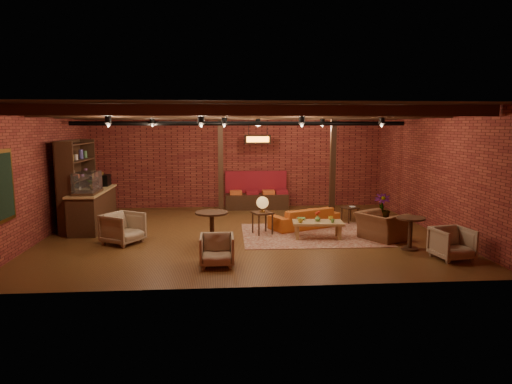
{
  "coord_description": "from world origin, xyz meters",
  "views": [
    {
      "loc": [
        -0.62,
        -11.6,
        2.79
      ],
      "look_at": [
        0.32,
        0.2,
        1.06
      ],
      "focal_mm": 32.0,
      "sensor_mm": 36.0,
      "label": 1
    }
  ],
  "objects": [
    {
      "name": "banquette",
      "position": [
        0.6,
        3.55,
        0.5
      ],
      "size": [
        2.1,
        0.7,
        1.0
      ],
      "primitive_type": null,
      "color": "maroon",
      "rests_on": "ground"
    },
    {
      "name": "shelving_hutch",
      "position": [
        -4.5,
        1.1,
        1.2
      ],
      "size": [
        0.52,
        2.0,
        2.4
      ],
      "primitive_type": null,
      "color": "black",
      "rests_on": "ground"
    },
    {
      "name": "armchair_far",
      "position": [
        4.22,
        -2.65,
        0.37
      ],
      "size": [
        0.82,
        0.78,
        0.74
      ],
      "primitive_type": "imported",
      "rotation": [
        0.0,
        0.0,
        0.16
      ],
      "color": "#C5B199",
      "rests_on": "floor"
    },
    {
      "name": "ceiling",
      "position": [
        0.0,
        0.0,
        3.2
      ],
      "size": [
        10.0,
        8.0,
        0.02
      ],
      "primitive_type": "cube",
      "color": "black",
      "rests_on": "wall_back"
    },
    {
      "name": "round_table_right",
      "position": [
        3.66,
        -1.84,
        0.5
      ],
      "size": [
        0.63,
        0.63,
        0.74
      ],
      "color": "black",
      "rests_on": "floor"
    },
    {
      "name": "armchair_a",
      "position": [
        -2.94,
        -0.79,
        0.41
      ],
      "size": [
        1.05,
        1.07,
        0.82
      ],
      "primitive_type": "imported",
      "rotation": [
        0.0,
        0.0,
        1.0
      ],
      "color": "#C5B199",
      "rests_on": "floor"
    },
    {
      "name": "wall_right",
      "position": [
        5.0,
        0.0,
        1.6
      ],
      "size": [
        0.02,
        8.0,
        3.2
      ],
      "primitive_type": "cube",
      "color": "maroon",
      "rests_on": "ground"
    },
    {
      "name": "sofa",
      "position": [
        1.67,
        0.53,
        0.28
      ],
      "size": [
        2.05,
        1.48,
        0.56
      ],
      "primitive_type": "imported",
      "rotation": [
        0.0,
        0.0,
        3.57
      ],
      "color": "#B15118",
      "rests_on": "floor"
    },
    {
      "name": "plant_counter",
      "position": [
        -4.0,
        1.2,
        1.22
      ],
      "size": [
        0.35,
        0.39,
        0.3
      ],
      "primitive_type": "imported",
      "color": "#337F33",
      "rests_on": "service_counter"
    },
    {
      "name": "wall_left",
      "position": [
        -5.0,
        0.0,
        1.6
      ],
      "size": [
        0.02,
        8.0,
        3.2
      ],
      "primitive_type": "cube",
      "color": "maroon",
      "rests_on": "ground"
    },
    {
      "name": "chalkboard_menu",
      "position": [
        -4.93,
        -2.3,
        1.6
      ],
      "size": [
        0.08,
        0.96,
        1.46
      ],
      "primitive_type": "cube",
      "color": "black",
      "rests_on": "wall_left"
    },
    {
      "name": "round_table_left",
      "position": [
        -0.83,
        -1.13,
        0.54
      ],
      "size": [
        0.77,
        0.77,
        0.8
      ],
      "color": "black",
      "rests_on": "floor"
    },
    {
      "name": "service_counter",
      "position": [
        -4.1,
        1.0,
        0.8
      ],
      "size": [
        0.8,
        2.5,
        1.6
      ],
      "primitive_type": null,
      "color": "black",
      "rests_on": "ground"
    },
    {
      "name": "ceiling_spotlights",
      "position": [
        0.0,
        0.0,
        2.86
      ],
      "size": [
        6.4,
        4.4,
        0.28
      ],
      "primitive_type": null,
      "color": "black",
      "rests_on": "ceiling"
    },
    {
      "name": "service_sign",
      "position": [
        0.6,
        3.1,
        2.35
      ],
      "size": [
        0.86,
        0.06,
        0.3
      ],
      "primitive_type": "cube",
      "color": "orange",
      "rests_on": "ceiling"
    },
    {
      "name": "post_right",
      "position": [
        2.8,
        2.0,
        1.6
      ],
      "size": [
        0.16,
        0.16,
        3.2
      ],
      "primitive_type": "cube",
      "color": "black",
      "rests_on": "ground"
    },
    {
      "name": "floor",
      "position": [
        0.0,
        0.0,
        0.0
      ],
      "size": [
        10.0,
        10.0,
        0.0
      ],
      "primitive_type": "plane",
      "color": "#3B200E",
      "rests_on": "ground"
    },
    {
      "name": "post_left",
      "position": [
        -0.6,
        2.6,
        1.6
      ],
      "size": [
        0.16,
        0.16,
        3.2
      ],
      "primitive_type": "cube",
      "color": "black",
      "rests_on": "ground"
    },
    {
      "name": "wall_front",
      "position": [
        0.0,
        -4.0,
        1.6
      ],
      "size": [
        10.0,
        0.02,
        3.2
      ],
      "primitive_type": "cube",
      "color": "maroon",
      "rests_on": "ground"
    },
    {
      "name": "ceiling_beams",
      "position": [
        0.0,
        0.0,
        3.08
      ],
      "size": [
        9.8,
        6.4,
        0.22
      ],
      "primitive_type": null,
      "color": "black",
      "rests_on": "ceiling"
    },
    {
      "name": "plant_tall",
      "position": [
        4.04,
        1.07,
        1.25
      ],
      "size": [
        1.75,
        1.75,
        2.5
      ],
      "primitive_type": "imported",
      "rotation": [
        0.0,
        0.0,
        -0.3
      ],
      "color": "#4C7F4C",
      "rests_on": "floor"
    },
    {
      "name": "side_table_book",
      "position": [
        3.12,
        1.14,
        0.42
      ],
      "size": [
        0.53,
        0.53,
        0.47
      ],
      "rotation": [
        0.0,
        0.0,
        0.39
      ],
      "color": "black",
      "rests_on": "floor"
    },
    {
      "name": "wall_back",
      "position": [
        0.0,
        4.0,
        1.6
      ],
      "size": [
        10.0,
        0.02,
        3.2
      ],
      "primitive_type": "cube",
      "color": "maroon",
      "rests_on": "ground"
    },
    {
      "name": "ceiling_pipe",
      "position": [
        0.0,
        1.6,
        2.85
      ],
      "size": [
        9.6,
        0.12,
        0.12
      ],
      "primitive_type": "cylinder",
      "rotation": [
        0.0,
        1.57,
        0.0
      ],
      "color": "black",
      "rests_on": "ceiling"
    },
    {
      "name": "side_table_lamp",
      "position": [
        0.46,
        -0.11,
        0.75
      ],
      "size": [
        0.6,
        0.6,
        0.99
      ],
      "rotation": [
        0.0,
        0.0,
        0.36
      ],
      "color": "black",
      "rests_on": "floor"
    },
    {
      "name": "armchair_b",
      "position": [
        -0.7,
        -2.7,
        0.35
      ],
      "size": [
        0.68,
        0.63,
        0.69
      ],
      "primitive_type": "imported",
      "rotation": [
        0.0,
        0.0,
        0.0
      ],
      "color": "#C5B199",
      "rests_on": "floor"
    },
    {
      "name": "rug",
      "position": [
        1.72,
        -0.29,
        0.01
      ],
      "size": [
        3.59,
        2.77,
        0.01
      ],
      "primitive_type": "cube",
      "rotation": [
        0.0,
        0.0,
        -0.02
      ],
      "color": "maroon",
      "rests_on": "floor"
    },
    {
      "name": "armchair_right",
      "position": [
        3.32,
        -0.92,
        0.45
      ],
      "size": [
        1.11,
        1.24,
        0.91
      ],
      "primitive_type": "imported",
      "rotation": [
        0.0,
        0.0,
        2.1
      ],
      "color": "brown",
      "rests_on": "floor"
    },
    {
      "name": "coffee_table",
      "position": [
        1.78,
        -0.64,
        0.38
      ],
      "size": [
        1.29,
        0.73,
        0.68
      ],
      "rotation": [
        0.0,
        0.0,
        -0.1
      ],
      "color": "#9F7D4A",
      "rests_on": "floor"
    }
  ]
}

